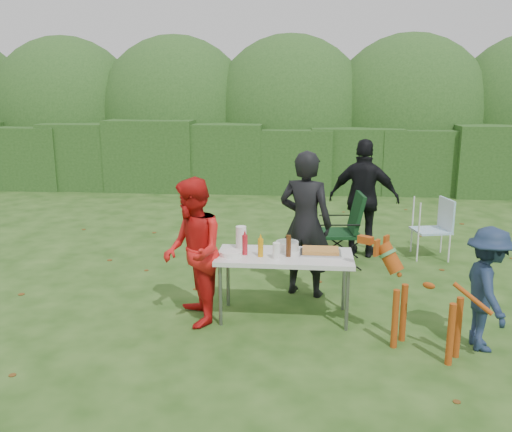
# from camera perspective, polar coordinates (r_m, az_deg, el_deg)

# --- Properties ---
(ground) EXTENTS (80.00, 80.00, 0.00)m
(ground) POSITION_cam_1_polar(r_m,az_deg,el_deg) (6.16, 0.09, -10.96)
(ground) COLOR #1E4211
(hedge_row) EXTENTS (22.00, 1.40, 1.70)m
(hedge_row) POSITION_cam_1_polar(r_m,az_deg,el_deg) (13.71, 3.28, 6.23)
(hedge_row) COLOR #23471C
(hedge_row) RESTS_ON ground
(shrub_backdrop) EXTENTS (20.00, 2.60, 3.20)m
(shrub_backdrop) POSITION_cam_1_polar(r_m,az_deg,el_deg) (15.23, 3.57, 9.76)
(shrub_backdrop) COLOR #3D6628
(shrub_backdrop) RESTS_ON ground
(folding_table) EXTENTS (1.50, 0.70, 0.74)m
(folding_table) POSITION_cam_1_polar(r_m,az_deg,el_deg) (6.02, 3.03, -4.57)
(folding_table) COLOR silver
(folding_table) RESTS_ON ground
(person_cook) EXTENTS (0.76, 0.60, 1.81)m
(person_cook) POSITION_cam_1_polar(r_m,az_deg,el_deg) (6.68, 5.23, -0.84)
(person_cook) COLOR black
(person_cook) RESTS_ON ground
(person_red_jacket) EXTENTS (0.85, 0.95, 1.62)m
(person_red_jacket) POSITION_cam_1_polar(r_m,az_deg,el_deg) (5.90, -6.67, -3.80)
(person_red_jacket) COLOR red
(person_red_jacket) RESTS_ON ground
(person_black_puffy) EXTENTS (1.13, 0.66, 1.80)m
(person_black_puffy) POSITION_cam_1_polar(r_m,az_deg,el_deg) (8.38, 11.29, 1.81)
(person_black_puffy) COLOR black
(person_black_puffy) RESTS_ON ground
(child) EXTENTS (0.48, 0.81, 1.24)m
(child) POSITION_cam_1_polar(r_m,az_deg,el_deg) (5.79, 23.16, -7.09)
(child) COLOR #1A2A45
(child) RESTS_ON ground
(dog) EXTENTS (1.17, 0.98, 1.05)m
(dog) POSITION_cam_1_polar(r_m,az_deg,el_deg) (5.54, 17.61, -8.60)
(dog) COLOR #9B3F11
(dog) RESTS_ON ground
(camping_chair) EXTENTS (0.74, 0.74, 1.08)m
(camping_chair) POSITION_cam_1_polar(r_m,az_deg,el_deg) (7.96, 8.71, -1.36)
(camping_chair) COLOR black
(camping_chair) RESTS_ON ground
(lawn_chair) EXTENTS (0.65, 0.65, 0.92)m
(lawn_chair) POSITION_cam_1_polar(r_m,az_deg,el_deg) (8.67, 17.93, -1.20)
(lawn_chair) COLOR #4A98C2
(lawn_chair) RESTS_ON ground
(food_tray) EXTENTS (0.45, 0.30, 0.02)m
(food_tray) POSITION_cam_1_polar(r_m,az_deg,el_deg) (6.08, 6.81, -3.86)
(food_tray) COLOR #B7B7BA
(food_tray) RESTS_ON folding_table
(focaccia_bread) EXTENTS (0.40, 0.26, 0.04)m
(focaccia_bread) POSITION_cam_1_polar(r_m,az_deg,el_deg) (6.07, 6.81, -3.61)
(focaccia_bread) COLOR #C48138
(focaccia_bread) RESTS_ON food_tray
(mustard_bottle) EXTENTS (0.06, 0.06, 0.20)m
(mustard_bottle) POSITION_cam_1_polar(r_m,az_deg,el_deg) (5.91, 0.49, -3.35)
(mustard_bottle) COLOR orange
(mustard_bottle) RESTS_ON folding_table
(ketchup_bottle) EXTENTS (0.06, 0.06, 0.22)m
(ketchup_bottle) POSITION_cam_1_polar(r_m,az_deg,el_deg) (5.97, -1.18, -3.07)
(ketchup_bottle) COLOR #AF1924
(ketchup_bottle) RESTS_ON folding_table
(beer_bottle) EXTENTS (0.06, 0.06, 0.24)m
(beer_bottle) POSITION_cam_1_polar(r_m,az_deg,el_deg) (5.91, 3.44, -3.16)
(beer_bottle) COLOR #47230F
(beer_bottle) RESTS_ON folding_table
(paper_towel_roll) EXTENTS (0.12, 0.12, 0.26)m
(paper_towel_roll) POSITION_cam_1_polar(r_m,az_deg,el_deg) (6.20, -1.58, -2.27)
(paper_towel_roll) COLOR white
(paper_towel_roll) RESTS_ON folding_table
(cup_stack) EXTENTS (0.08, 0.08, 0.18)m
(cup_stack) POSITION_cam_1_polar(r_m,az_deg,el_deg) (5.83, 2.16, -3.69)
(cup_stack) COLOR white
(cup_stack) RESTS_ON folding_table
(pasta_bowl) EXTENTS (0.26, 0.26, 0.10)m
(pasta_bowl) POSITION_cam_1_polar(r_m,az_deg,el_deg) (6.17, 3.30, -3.14)
(pasta_bowl) COLOR silver
(pasta_bowl) RESTS_ON folding_table
(plate_stack) EXTENTS (0.24, 0.24, 0.05)m
(plate_stack) POSITION_cam_1_polar(r_m,az_deg,el_deg) (5.96, -2.65, -3.97)
(plate_stack) COLOR white
(plate_stack) RESTS_ON folding_table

